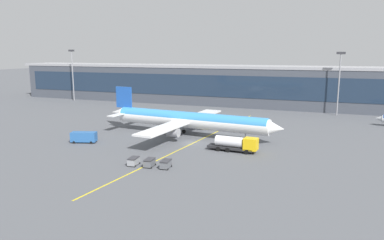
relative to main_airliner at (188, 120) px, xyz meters
name	(u,v)px	position (x,y,z in m)	size (l,w,h in m)	color
ground_plane	(191,143)	(3.27, -6.77, -4.07)	(700.00, 700.00, 0.00)	#515459
apron_lead_in_line	(197,141)	(4.18, -4.77, -4.07)	(0.30, 80.00, 0.01)	yellow
terminal_building	(262,86)	(7.89, 58.06, 3.81)	(219.39, 17.19, 15.72)	#424751
main_airliner	(188,120)	(0.00, 0.00, 0.00)	(48.36, 38.69, 11.61)	white
fuel_tanker	(236,144)	(15.04, -10.57, -2.32)	(10.92, 3.13, 3.25)	#232326
lavatory_truck	(84,137)	(-20.10, -15.47, -2.65)	(6.23, 3.99, 2.50)	#285B9E
baggage_cart_0	(134,161)	(-0.54, -26.69, -3.29)	(1.83, 2.78, 1.48)	gray
baggage_cart_1	(149,163)	(2.64, -26.41, -3.29)	(1.83, 2.78, 1.48)	#595B60
baggage_cart_2	(166,164)	(5.83, -26.13, -3.29)	(1.83, 2.78, 1.48)	#595B60
apron_light_mast_0	(339,78)	(35.54, 46.10, 8.38)	(2.80, 0.50, 21.02)	gray
apron_light_mast_2	(73,71)	(-72.01, 46.10, 8.88)	(2.80, 0.50, 21.98)	gray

